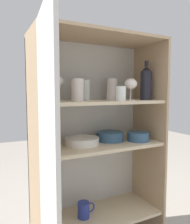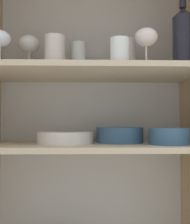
# 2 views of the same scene
# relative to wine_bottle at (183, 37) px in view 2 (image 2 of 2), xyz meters

# --- Properties ---
(cupboard_back_panel) EXTENTS (0.85, 0.02, 1.44)m
(cupboard_back_panel) POSITION_rel_wine_bottle_xyz_m (-0.34, 0.23, -0.45)
(cupboard_back_panel) COLOR silver
(cupboard_back_panel) RESTS_ON ground_plane
(shelf_board_middle) EXTENTS (0.81, 0.34, 0.02)m
(shelf_board_middle) POSITION_rel_wine_bottle_xyz_m (-0.34, 0.05, -0.41)
(shelf_board_middle) COLOR beige
(shelf_board_upper) EXTENTS (0.81, 0.34, 0.02)m
(shelf_board_upper) POSITION_rel_wine_bottle_xyz_m (-0.34, 0.05, -0.13)
(shelf_board_upper) COLOR beige
(tumbler_glass_0) EXTENTS (0.08, 0.08, 0.15)m
(tumbler_glass_0) POSITION_rel_wine_bottle_xyz_m (-0.20, 0.13, -0.04)
(tumbler_glass_0) COLOR silver
(tumbler_glass_0) RESTS_ON shelf_board_upper
(tumbler_glass_1) EXTENTS (0.07, 0.07, 0.09)m
(tumbler_glass_1) POSITION_rel_wine_bottle_xyz_m (-0.25, -0.06, -0.07)
(tumbler_glass_1) COLOR white
(tumbler_glass_1) RESTS_ON shelf_board_upper
(tumbler_glass_2) EXTENTS (0.07, 0.07, 0.14)m
(tumbler_glass_2) POSITION_rel_wine_bottle_xyz_m (-0.40, 0.14, -0.05)
(tumbler_glass_2) COLOR white
(tumbler_glass_2) RESTS_ON shelf_board_upper
(tumbler_glass_3) EXTENTS (0.08, 0.08, 0.14)m
(tumbler_glass_3) POSITION_rel_wine_bottle_xyz_m (-0.49, 0.06, -0.05)
(tumbler_glass_3) COLOR silver
(tumbler_glass_3) RESTS_ON shelf_board_upper
(wine_glass_0) EXTENTS (0.09, 0.09, 0.14)m
(wine_glass_0) POSITION_rel_wine_bottle_xyz_m (-0.15, -0.02, -0.01)
(wine_glass_0) COLOR silver
(wine_glass_0) RESTS_ON shelf_board_upper
(wine_glass_1) EXTENTS (0.08, 0.08, 0.13)m
(wine_glass_1) POSITION_rel_wine_bottle_xyz_m (-0.67, -0.03, -0.03)
(wine_glass_1) COLOR white
(wine_glass_1) RESTS_ON shelf_board_upper
(wine_glass_2) EXTENTS (0.09, 0.09, 0.16)m
(wine_glass_2) POSITION_rel_wine_bottle_xyz_m (-0.60, 0.12, -0.00)
(wine_glass_2) COLOR white
(wine_glass_2) RESTS_ON shelf_board_upper
(wine_bottle) EXTENTS (0.08, 0.08, 0.27)m
(wine_bottle) POSITION_rel_wine_bottle_xyz_m (0.00, 0.00, 0.00)
(wine_bottle) COLOR black
(wine_bottle) RESTS_ON shelf_board_upper
(plate_stack_white) EXTENTS (0.23, 0.23, 0.04)m
(plate_stack_white) POSITION_rel_wine_bottle_xyz_m (-0.45, 0.08, -0.38)
(plate_stack_white) COLOR white
(plate_stack_white) RESTS_ON shelf_board_middle
(mixing_bowl_large) EXTENTS (0.19, 0.19, 0.06)m
(mixing_bowl_large) POSITION_rel_wine_bottle_xyz_m (-0.23, 0.09, -0.37)
(mixing_bowl_large) COLOR #33567A
(mixing_bowl_large) RESTS_ON shelf_board_middle
(serving_bowl_small) EXTENTS (0.15, 0.15, 0.06)m
(serving_bowl_small) POSITION_rel_wine_bottle_xyz_m (-0.06, 0.00, -0.37)
(serving_bowl_small) COLOR #33567A
(serving_bowl_small) RESTS_ON shelf_board_middle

